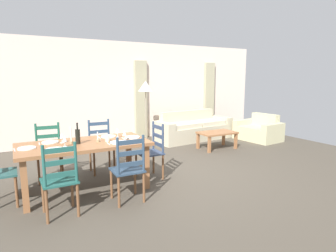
{
  "coord_description": "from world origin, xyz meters",
  "views": [
    {
      "loc": [
        -2.4,
        -4.35,
        1.71
      ],
      "look_at": [
        0.35,
        0.69,
        0.75
      ],
      "focal_mm": 30.49,
      "sensor_mm": 36.0,
      "label": 1
    }
  ],
  "objects_px": {
    "wine_glass_near_right": "(124,133)",
    "standing_lamp": "(146,90)",
    "coffee_cup_primary": "(107,139)",
    "dining_chair_head_east": "(152,151)",
    "wine_glass_far_left": "(62,136)",
    "armchair_upholstered": "(259,131)",
    "dining_chair_far_right": "(101,146)",
    "wine_bottle": "(78,136)",
    "wine_glass_far_right": "(117,131)",
    "dining_chair_far_left": "(49,152)",
    "dining_table": "(84,148)",
    "wine_glass_near_left": "(65,139)",
    "coffee_table": "(217,134)",
    "dining_chair_near_left": "(60,180)",
    "dining_chair_near_right": "(128,169)",
    "couch": "(192,129)"
  },
  "relations": [
    {
      "from": "wine_glass_near_right",
      "to": "standing_lamp",
      "type": "height_order",
      "value": "standing_lamp"
    },
    {
      "from": "wine_glass_near_right",
      "to": "coffee_cup_primary",
      "type": "bearing_deg",
      "value": 167.56
    },
    {
      "from": "wine_glass_near_right",
      "to": "coffee_cup_primary",
      "type": "distance_m",
      "value": 0.27
    },
    {
      "from": "dining_chair_head_east",
      "to": "wine_glass_far_left",
      "type": "relative_size",
      "value": 5.96
    },
    {
      "from": "dining_chair_head_east",
      "to": "armchair_upholstered",
      "type": "xyz_separation_m",
      "value": [
        3.99,
        1.36,
        -0.23
      ]
    },
    {
      "from": "dining_chair_far_right",
      "to": "wine_bottle",
      "type": "bearing_deg",
      "value": -124.49
    },
    {
      "from": "wine_bottle",
      "to": "wine_glass_near_right",
      "type": "relative_size",
      "value": 1.96
    },
    {
      "from": "wine_glass_far_left",
      "to": "wine_glass_far_right",
      "type": "height_order",
      "value": "same"
    },
    {
      "from": "dining_chair_head_east",
      "to": "wine_bottle",
      "type": "distance_m",
      "value": 1.3
    },
    {
      "from": "dining_chair_far_left",
      "to": "dining_chair_far_right",
      "type": "height_order",
      "value": "same"
    },
    {
      "from": "dining_table",
      "to": "dining_chair_far_right",
      "type": "bearing_deg",
      "value": 59.33
    },
    {
      "from": "wine_glass_far_right",
      "to": "armchair_upholstered",
      "type": "xyz_separation_m",
      "value": [
        4.56,
        1.25,
        -0.61
      ]
    },
    {
      "from": "wine_glass_near_left",
      "to": "coffee_table",
      "type": "height_order",
      "value": "wine_glass_near_left"
    },
    {
      "from": "dining_chair_far_left",
      "to": "dining_chair_near_left",
      "type": "bearing_deg",
      "value": -91.56
    },
    {
      "from": "coffee_table",
      "to": "wine_glass_near_left",
      "type": "bearing_deg",
      "value": -161.35
    },
    {
      "from": "dining_chair_near_left",
      "to": "dining_chair_far_left",
      "type": "xyz_separation_m",
      "value": [
        0.04,
        1.51,
        0.0
      ]
    },
    {
      "from": "dining_table",
      "to": "armchair_upholstered",
      "type": "distance_m",
      "value": 5.33
    },
    {
      "from": "dining_chair_head_east",
      "to": "wine_glass_far_right",
      "type": "relative_size",
      "value": 5.96
    },
    {
      "from": "dining_chair_near_right",
      "to": "wine_glass_far_left",
      "type": "relative_size",
      "value": 5.96
    },
    {
      "from": "dining_table",
      "to": "coffee_table",
      "type": "bearing_deg",
      "value": 18.29
    },
    {
      "from": "wine_bottle",
      "to": "coffee_cup_primary",
      "type": "height_order",
      "value": "wine_bottle"
    },
    {
      "from": "couch",
      "to": "dining_table",
      "type": "bearing_deg",
      "value": -146.2
    },
    {
      "from": "couch",
      "to": "standing_lamp",
      "type": "bearing_deg",
      "value": 172.16
    },
    {
      "from": "coffee_table",
      "to": "dining_chair_head_east",
      "type": "bearing_deg",
      "value": -154.18
    },
    {
      "from": "dining_chair_far_left",
      "to": "dining_table",
      "type": "bearing_deg",
      "value": -61.68
    },
    {
      "from": "dining_chair_far_left",
      "to": "dining_chair_far_right",
      "type": "distance_m",
      "value": 0.89
    },
    {
      "from": "dining_chair_near_left",
      "to": "wine_glass_near_left",
      "type": "xyz_separation_m",
      "value": [
        0.17,
        0.59,
        0.38
      ]
    },
    {
      "from": "wine_bottle",
      "to": "couch",
      "type": "relative_size",
      "value": 0.13
    },
    {
      "from": "wine_glass_near_left",
      "to": "couch",
      "type": "height_order",
      "value": "wine_glass_near_left"
    },
    {
      "from": "dining_chair_far_right",
      "to": "dining_chair_head_east",
      "type": "height_order",
      "value": "same"
    },
    {
      "from": "armchair_upholstered",
      "to": "wine_glass_near_right",
      "type": "bearing_deg",
      "value": -161.43
    },
    {
      "from": "dining_chair_far_right",
      "to": "armchair_upholstered",
      "type": "xyz_separation_m",
      "value": [
        4.67,
        0.61,
        -0.23
      ]
    },
    {
      "from": "dining_chair_near_right",
      "to": "wine_glass_near_left",
      "type": "bearing_deg",
      "value": 140.63
    },
    {
      "from": "dining_chair_far_right",
      "to": "armchair_upholstered",
      "type": "bearing_deg",
      "value": 7.39
    },
    {
      "from": "dining_chair_head_east",
      "to": "couch",
      "type": "bearing_deg",
      "value": 44.49
    },
    {
      "from": "dining_chair_head_east",
      "to": "wine_glass_near_left",
      "type": "xyz_separation_m",
      "value": [
        -1.44,
        -0.15,
        0.38
      ]
    },
    {
      "from": "coffee_cup_primary",
      "to": "coffee_table",
      "type": "xyz_separation_m",
      "value": [
        3.09,
        1.21,
        -0.44
      ]
    },
    {
      "from": "coffee_cup_primary",
      "to": "couch",
      "type": "bearing_deg",
      "value": 37.43
    },
    {
      "from": "dining_chair_near_left",
      "to": "dining_chair_near_right",
      "type": "bearing_deg",
      "value": 0.06
    },
    {
      "from": "coffee_cup_primary",
      "to": "armchair_upholstered",
      "type": "distance_m",
      "value": 5.04
    },
    {
      "from": "dining_chair_head_east",
      "to": "coffee_cup_primary",
      "type": "xyz_separation_m",
      "value": [
        -0.81,
        -0.11,
        0.32
      ]
    },
    {
      "from": "dining_chair_far_left",
      "to": "wine_bottle",
      "type": "distance_m",
      "value": 0.96
    },
    {
      "from": "armchair_upholstered",
      "to": "dining_chair_near_left",
      "type": "bearing_deg",
      "value": -159.36
    },
    {
      "from": "dining_chair_far_left",
      "to": "couch",
      "type": "distance_m",
      "value": 4.23
    },
    {
      "from": "wine_glass_far_left",
      "to": "coffee_cup_primary",
      "type": "height_order",
      "value": "wine_glass_far_left"
    },
    {
      "from": "wine_glass_near_right",
      "to": "coffee_table",
      "type": "relative_size",
      "value": 0.18
    },
    {
      "from": "dining_chair_head_east",
      "to": "coffee_cup_primary",
      "type": "height_order",
      "value": "dining_chair_head_east"
    },
    {
      "from": "armchair_upholstered",
      "to": "dining_chair_head_east",
      "type": "bearing_deg",
      "value": -161.14
    },
    {
      "from": "dining_chair_far_left",
      "to": "dining_chair_far_right",
      "type": "xyz_separation_m",
      "value": [
        0.89,
        -0.0,
        0.0
      ]
    },
    {
      "from": "coffee_table",
      "to": "wine_bottle",
      "type": "bearing_deg",
      "value": -161.74
    }
  ]
}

